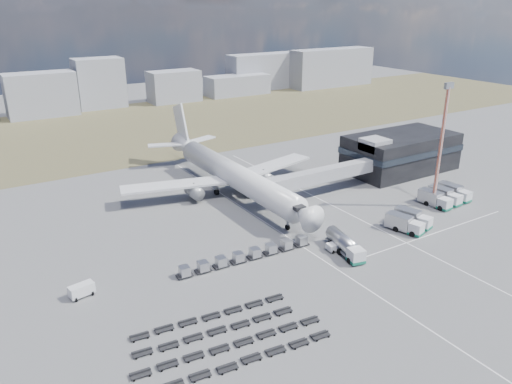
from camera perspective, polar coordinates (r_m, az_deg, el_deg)
ground at (r=95.66m, az=6.76°, el=-6.24°), size 420.00×420.00×0.00m
grass_strip at (r=189.00m, az=-14.46°, el=7.06°), size 420.00×90.00×0.01m
lane_markings at (r=103.46m, az=9.99°, el=-4.22°), size 47.12×110.00×0.01m
terminal at (r=141.03m, az=16.16°, el=4.43°), size 30.40×16.40×11.00m
jet_bridge at (r=117.51m, az=6.81°, el=1.75°), size 30.30×3.80×7.05m
airliner at (r=118.42m, az=-2.85°, el=2.15°), size 51.59×64.53×17.62m
skyline at (r=230.96m, az=-12.41°, el=11.90°), size 299.82×25.64×22.66m
fuel_tanker at (r=93.42m, az=10.14°, el=-5.97°), size 4.80×10.88×3.41m
pushback_tug at (r=94.57m, az=9.07°, el=-6.20°), size 3.41×2.08×1.48m
utility_van at (r=84.35m, az=-19.29°, el=-10.59°), size 4.13×2.44×2.10m
catering_truck at (r=119.47m, az=-0.78°, el=0.32°), size 3.23×5.96×2.60m
service_trucks_near at (r=106.28m, az=17.05°, el=-3.18°), size 8.22×9.09×3.08m
service_trucks_far at (r=122.54m, az=20.77°, el=-0.38°), size 10.76×8.46×3.11m
uld_row at (r=89.83m, az=-1.09°, el=-7.23°), size 26.46×2.92×1.79m
baggage_dollies at (r=71.32m, az=-3.78°, el=-16.40°), size 28.68×14.85×0.64m
floodlight_mast at (r=115.69m, az=20.34°, el=4.85°), size 2.60×2.14×27.75m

